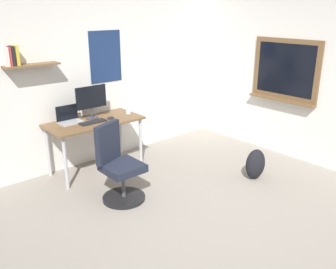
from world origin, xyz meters
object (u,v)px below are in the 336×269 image
(desk, at_px, (95,126))
(office_chair, at_px, (118,168))
(monitor_primary, at_px, (91,100))
(keyboard, at_px, (93,122))
(computer_mouse, at_px, (111,118))
(backpack, at_px, (255,164))
(coffee_mug, at_px, (128,111))
(laptop, at_px, (69,118))

(desk, height_order, office_chair, office_chair)
(monitor_primary, xyz_separation_m, keyboard, (-0.10, -0.18, -0.26))
(office_chair, height_order, computer_mouse, office_chair)
(monitor_primary, bearing_deg, computer_mouse, -45.26)
(office_chair, distance_m, backpack, 1.88)
(keyboard, relative_size, coffee_mug, 4.02)
(desk, distance_m, laptop, 0.36)
(coffee_mug, bearing_deg, office_chair, -131.66)
(keyboard, distance_m, computer_mouse, 0.28)
(office_chair, height_order, keyboard, office_chair)
(laptop, bearing_deg, backpack, -45.37)
(monitor_primary, xyz_separation_m, computer_mouse, (0.18, -0.18, -0.25))
(keyboard, bearing_deg, monitor_primary, 61.85)
(desk, bearing_deg, coffee_mug, -3.10)
(laptop, height_order, backpack, laptop)
(desk, distance_m, monitor_primary, 0.37)
(monitor_primary, distance_m, coffee_mug, 0.58)
(office_chair, xyz_separation_m, monitor_primary, (0.26, 1.01, 0.61))
(keyboard, relative_size, computer_mouse, 3.56)
(office_chair, bearing_deg, computer_mouse, 62.04)
(laptop, height_order, computer_mouse, laptop)
(computer_mouse, bearing_deg, office_chair, -117.96)
(laptop, distance_m, coffee_mug, 0.87)
(desk, xyz_separation_m, keyboard, (-0.07, -0.08, 0.09))
(office_chair, relative_size, coffee_mug, 10.33)
(laptop, relative_size, coffee_mug, 3.37)
(coffee_mug, bearing_deg, monitor_primary, 165.65)
(computer_mouse, bearing_deg, backpack, -51.01)
(keyboard, xyz_separation_m, computer_mouse, (0.28, 0.00, 0.01))
(desk, xyz_separation_m, laptop, (-0.29, 0.15, 0.13))
(laptop, bearing_deg, desk, -27.24)
(coffee_mug, xyz_separation_m, backpack, (0.94, -1.63, -0.58))
(keyboard, bearing_deg, coffee_mug, 4.61)
(laptop, relative_size, backpack, 0.74)
(monitor_primary, bearing_deg, desk, -107.56)
(desk, height_order, keyboard, keyboard)
(keyboard, bearing_deg, office_chair, -100.80)
(coffee_mug, bearing_deg, backpack, -60.06)
(desk, relative_size, office_chair, 1.38)
(keyboard, relative_size, backpack, 0.88)
(laptop, height_order, monitor_primary, monitor_primary)
(desk, bearing_deg, office_chair, -103.84)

